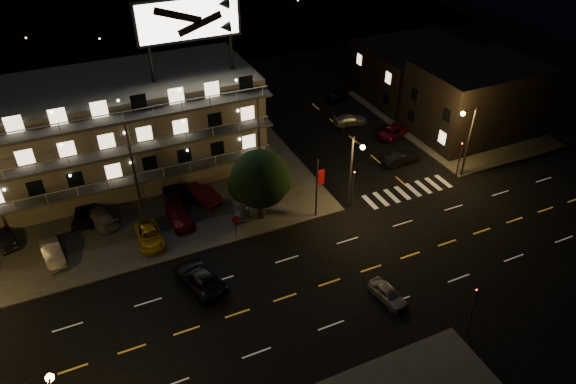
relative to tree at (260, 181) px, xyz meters
name	(u,v)px	position (x,y,z in m)	size (l,w,h in m)	color
ground	(308,290)	(-0.08, -10.22, -4.38)	(140.00, 140.00, 0.00)	black
curb_nw	(95,199)	(-14.08, 9.78, -4.31)	(44.00, 24.00, 0.15)	#383836
curb_ne	(447,117)	(29.92, 9.78, -4.31)	(16.00, 24.00, 0.15)	#383836
motel	(119,128)	(-10.02, 13.66, 0.96)	(28.00, 13.80, 18.10)	gray
side_bldg_front	(475,99)	(29.91, 5.78, -0.13)	(14.06, 10.00, 8.50)	black
side_bldg_back	(414,71)	(29.91, 17.78, -0.88)	(14.06, 12.00, 7.00)	black
streetlight_nc	(353,167)	(8.42, -2.29, 0.58)	(0.44, 1.92, 8.00)	#2D2D30
streetlight_ne	(467,136)	(22.06, -1.92, 0.58)	(1.92, 0.44, 8.00)	#2D2D30
signal_nw	(353,184)	(8.92, -1.72, -1.82)	(0.20, 0.27, 4.60)	#2D2D30
signal_sw	(474,305)	(8.92, -18.72, -1.82)	(0.20, 0.27, 4.60)	#2D2D30
signal_ne	(460,155)	(21.92, -1.72, -1.82)	(0.27, 0.20, 4.60)	#2D2D30
banner_north	(317,187)	(5.01, -1.82, -0.96)	(0.83, 0.16, 6.40)	#2D2D30
stop_sign	(235,223)	(-3.08, -1.65, -2.67)	(0.91, 0.11, 2.61)	#2D2D30
tree	(260,181)	(0.00, 0.00, 0.00)	(5.66, 5.45, 7.13)	black
lot_car_1	(52,252)	(-18.41, 2.03, -3.52)	(1.51, 4.33, 1.43)	#949398
lot_car_2	(150,235)	(-10.32, 0.92, -3.60)	(2.11, 4.58, 1.27)	gold
lot_car_3	(179,215)	(-7.14, 2.75, -3.53)	(1.98, 4.87, 1.41)	maroon
lot_car_4	(241,207)	(-1.42, 1.59, -3.58)	(1.55, 3.86, 1.31)	#949398
lot_car_5	(3,240)	(-22.26, 5.75, -3.62)	(1.30, 3.72, 1.23)	black
lot_car_6	(85,213)	(-15.20, 6.71, -3.61)	(2.07, 4.49, 1.25)	black
lot_car_7	(99,217)	(-14.04, 5.47, -3.57)	(1.87, 4.61, 1.34)	#949398
lot_car_8	(177,191)	(-6.37, 6.55, -3.52)	(1.68, 4.18, 1.43)	black
lot_car_9	(201,193)	(-4.30, 5.15, -3.47)	(1.61, 4.63, 1.52)	maroon
side_car_0	(402,158)	(18.02, 2.88, -3.69)	(1.47, 4.23, 1.39)	black
side_car_1	(393,131)	(20.79, 8.60, -3.72)	(2.20, 4.78, 1.33)	maroon
side_car_2	(350,120)	(17.55, 13.35, -3.76)	(1.75, 4.32, 1.25)	#949398
side_car_3	(337,96)	(19.53, 20.36, -3.72)	(1.56, 3.87, 1.32)	black
road_car_east	(388,294)	(5.22, -13.73, -3.77)	(1.44, 3.59, 1.22)	#949398
road_car_west	(200,278)	(-7.75, -6.09, -3.63)	(2.49, 5.41, 1.50)	black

